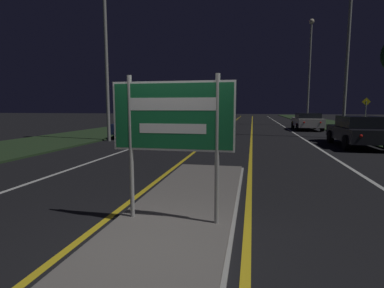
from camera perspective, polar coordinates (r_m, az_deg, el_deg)
The scene contains 20 objects.
ground_plane at distance 4.32m, azimuth -6.17°, elevation -18.71°, with size 160.00×160.00×0.00m, color black.
median_island at distance 4.94m, azimuth -3.56°, elevation -14.77°, with size 1.95×9.24×0.10m.
verge_left at distance 26.07m, azimuth -12.85°, elevation 2.83°, with size 5.00×100.00×0.08m.
verge_right at distance 25.19m, azimuth 30.65°, elevation 1.88°, with size 5.00×100.00×0.08m.
centre_line_yellow_left at distance 28.87m, azimuth 6.72°, elevation 3.28°, with size 0.12×70.00×0.01m.
centre_line_yellow_right at distance 28.77m, azimuth 11.35°, elevation 3.17°, with size 0.12×70.00×0.01m.
lane_line_white_left at distance 29.27m, azimuth 0.77°, elevation 3.37°, with size 0.12×70.00×0.01m.
lane_line_white_right at distance 28.92m, azimuth 17.38°, elevation 3.01°, with size 0.12×70.00×0.01m.
edge_line_white_left at distance 29.97m, azimuth -4.88°, elevation 3.44°, with size 0.10×70.00×0.01m.
edge_line_white_right at distance 29.39m, azimuth 23.21°, elevation 2.82°, with size 0.10×70.00×0.01m.
highway_sign at distance 4.59m, azimuth -3.73°, elevation 4.21°, with size 1.91×0.07×2.27m.
streetlight_left_near at distance 17.81m, azimuth -16.26°, elevation 22.22°, with size 0.61×0.61×9.62m.
streetlight_right_near at distance 20.83m, azimuth 27.69°, elevation 18.17°, with size 0.46×0.46×10.30m.
streetlight_right_far at distance 33.25m, azimuth 21.53°, elevation 14.49°, with size 0.49×0.49×10.52m.
car_receding_0 at distance 16.15m, azimuth 29.03°, elevation 2.23°, with size 1.90×4.49×1.46m.
car_receding_1 at distance 26.48m, azimuth 21.05°, elevation 4.13°, with size 2.03×4.75×1.40m.
car_approaching_0 at distance 19.25m, azimuth -9.91°, elevation 3.47°, with size 1.99×4.31×1.33m.
car_approaching_1 at distance 32.27m, azimuth -1.66°, elevation 4.98°, with size 1.92×4.31×1.35m.
car_approaching_2 at distance 43.01m, azimuth 1.81°, elevation 5.50°, with size 1.84×4.70×1.35m.
warning_sign at distance 25.76m, azimuth 30.18°, elevation 5.43°, with size 0.60×0.06×2.49m.
Camera 1 is at (1.20, -3.71, 1.88)m, focal length 28.00 mm.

